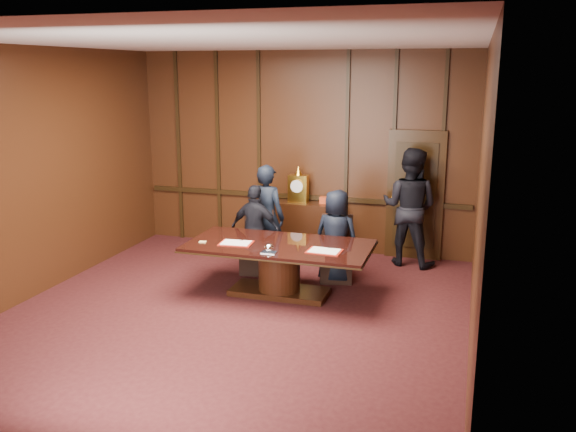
# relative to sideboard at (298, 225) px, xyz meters

# --- Properties ---
(room) EXTENTS (7.00, 7.04, 3.50)m
(room) POSITION_rel_sideboard_xyz_m (0.07, -3.12, 1.24)
(room) COLOR black
(room) RESTS_ON ground
(sideboard) EXTENTS (1.60, 0.45, 1.54)m
(sideboard) POSITION_rel_sideboard_xyz_m (0.00, 0.00, 0.00)
(sideboard) COLOR black
(sideboard) RESTS_ON ground
(conference_table) EXTENTS (2.62, 1.32, 0.76)m
(conference_table) POSITION_rel_sideboard_xyz_m (0.34, -2.16, 0.02)
(conference_table) COLOR black
(conference_table) RESTS_ON ground
(folder_left) EXTENTS (0.49, 0.37, 0.02)m
(folder_left) POSITION_rel_sideboard_xyz_m (-0.25, -2.33, 0.28)
(folder_left) COLOR #A61D0F
(folder_left) RESTS_ON conference_table
(folder_right) EXTENTS (0.48, 0.35, 0.02)m
(folder_right) POSITION_rel_sideboard_xyz_m (1.05, -2.34, 0.28)
(folder_right) COLOR #A61D0F
(folder_right) RESTS_ON conference_table
(inkstand) EXTENTS (0.20, 0.14, 0.12)m
(inkstand) POSITION_rel_sideboard_xyz_m (0.34, -2.61, 0.33)
(inkstand) COLOR white
(inkstand) RESTS_ON conference_table
(notepad) EXTENTS (0.11, 0.09, 0.01)m
(notepad) POSITION_rel_sideboard_xyz_m (-0.73, -2.41, 0.28)
(notepad) COLOR #E0BB6D
(notepad) RESTS_ON conference_table
(chair_left) EXTENTS (0.54, 0.54, 0.99)m
(chair_left) POSITION_rel_sideboard_xyz_m (-0.31, -1.28, -0.19)
(chair_left) COLOR black
(chair_left) RESTS_ON ground
(chair_right) EXTENTS (0.57, 0.57, 0.99)m
(chair_right) POSITION_rel_sideboard_xyz_m (0.99, -1.28, -0.19)
(chair_right) COLOR black
(chair_right) RESTS_ON ground
(signatory_left) EXTENTS (0.87, 0.43, 1.43)m
(signatory_left) POSITION_rel_sideboard_xyz_m (-0.31, -1.36, 0.23)
(signatory_left) COLOR black
(signatory_left) RESTS_ON ground
(signatory_right) EXTENTS (0.76, 0.56, 1.43)m
(signatory_right) POSITION_rel_sideboard_xyz_m (0.99, -1.36, 0.23)
(signatory_right) COLOR black
(signatory_right) RESTS_ON ground
(witness_left) EXTENTS (0.69, 0.53, 1.71)m
(witness_left) POSITION_rel_sideboard_xyz_m (-0.23, -1.04, 0.37)
(witness_left) COLOR black
(witness_left) RESTS_ON ground
(witness_right) EXTENTS (1.09, 0.93, 1.95)m
(witness_right) POSITION_rel_sideboard_xyz_m (1.95, -0.17, 0.49)
(witness_right) COLOR black
(witness_right) RESTS_ON ground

